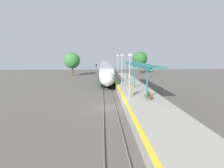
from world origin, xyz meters
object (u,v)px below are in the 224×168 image
object	(u,v)px
platform_bench	(148,95)
railway_signal	(96,72)
train	(105,69)
person_waiting	(132,89)
lamppost_mid	(122,68)
lamppost_far	(118,66)
lamppost_near	(130,73)

from	to	relation	value
platform_bench	railway_signal	distance (m)	20.33
train	person_waiting	bearing A→B (deg)	-84.31
platform_bench	railway_signal	size ratio (longest dim) A/B	0.37
lamppost_mid	lamppost_far	bearing A→B (deg)	90.00
platform_bench	person_waiting	distance (m)	2.79
platform_bench	person_waiting	size ratio (longest dim) A/B	0.96
train	lamppost_far	xyz separation A→B (m)	(2.47, -14.91, 1.86)
lamppost_near	lamppost_far	distance (m)	16.87
lamppost_near	train	bearing A→B (deg)	94.44
lamppost_mid	lamppost_far	distance (m)	8.43
platform_bench	person_waiting	bearing A→B (deg)	126.25
platform_bench	lamppost_far	bearing A→B (deg)	97.06
railway_signal	lamppost_mid	world-z (taller)	lamppost_mid
railway_signal	lamppost_near	xyz separation A→B (m)	(4.64, -18.47, 1.40)
platform_bench	lamppost_far	distance (m)	17.84
railway_signal	lamppost_mid	distance (m)	11.15
person_waiting	lamppost_near	xyz separation A→B (m)	(-0.54, -1.57, 2.20)
train	lamppost_near	distance (m)	31.93
person_waiting	lamppost_far	distance (m)	15.46
lamppost_near	railway_signal	bearing A→B (deg)	104.11
lamppost_far	person_waiting	bearing A→B (deg)	-87.98
platform_bench	lamppost_near	bearing A→B (deg)	163.32
person_waiting	lamppost_near	bearing A→B (deg)	-108.91
lamppost_mid	train	bearing A→B (deg)	96.04
lamppost_far	lamppost_near	bearing A→B (deg)	-90.00
train	railway_signal	world-z (taller)	railway_signal
platform_bench	railway_signal	bearing A→B (deg)	109.61
railway_signal	lamppost_far	bearing A→B (deg)	-19.07
lamppost_far	platform_bench	bearing A→B (deg)	-82.94
person_waiting	platform_bench	bearing A→B (deg)	-53.75
lamppost_mid	lamppost_near	bearing A→B (deg)	-90.00
platform_bench	railway_signal	world-z (taller)	railway_signal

